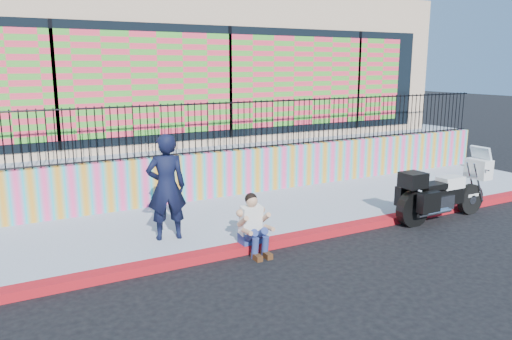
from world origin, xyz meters
TOP-DOWN VIEW (x-y plane):
  - ground at (0.00, 0.00)m, footprint 90.00×90.00m
  - red_curb at (0.00, 0.00)m, footprint 16.00×0.30m
  - sidewalk at (0.00, 1.65)m, footprint 16.00×3.00m
  - mural_wall at (0.00, 3.25)m, footprint 16.00×0.20m
  - metal_fence at (0.00, 3.25)m, footprint 15.80×0.04m
  - elevated_platform at (0.00, 8.35)m, footprint 16.00×10.00m
  - storefront_building at (0.00, 8.13)m, footprint 14.00×8.06m
  - police_motorcycle at (2.85, -0.35)m, footprint 2.46×0.81m
  - police_officer at (-2.84, 0.96)m, footprint 0.78×0.59m
  - seated_man at (-1.63, -0.17)m, footprint 0.54×0.71m

SIDE VIEW (x-z plane):
  - ground at x=0.00m, z-range 0.00..0.00m
  - red_curb at x=0.00m, z-range 0.00..0.15m
  - sidewalk at x=0.00m, z-range 0.00..0.15m
  - seated_man at x=-1.63m, z-range -0.08..0.98m
  - elevated_platform at x=0.00m, z-range 0.00..1.25m
  - police_motorcycle at x=2.85m, z-range -0.12..1.40m
  - mural_wall at x=0.00m, z-range 0.15..1.25m
  - police_officer at x=-2.84m, z-range 0.15..2.10m
  - metal_fence at x=0.00m, z-range 1.25..2.45m
  - storefront_building at x=0.00m, z-range 1.25..5.25m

